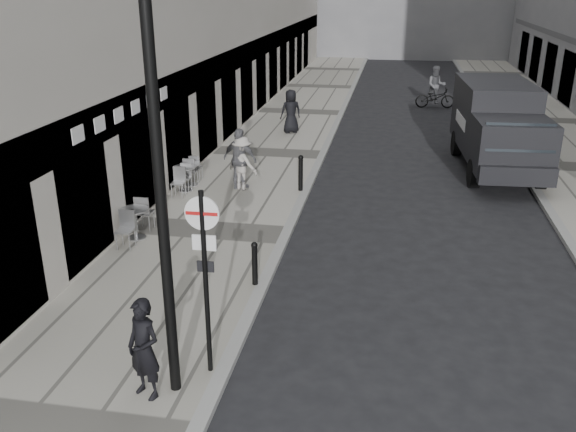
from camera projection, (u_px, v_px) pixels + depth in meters
name	position (u px, v px, depth m)	size (l,w,h in m)	color
sidewalk	(269.00, 154.00, 22.73)	(4.00, 60.00, 0.12)	#9F9A8F
walking_man	(144.00, 349.00, 9.17)	(0.60, 0.39, 1.65)	black
sign_post	(205.00, 260.00, 9.34)	(0.54, 0.09, 3.13)	black
lamppost	(159.00, 172.00, 8.33)	(0.29, 0.29, 6.39)	black
bollard_near	(301.00, 174.00, 18.43)	(0.14, 0.14, 1.03)	black
bollard_far	(255.00, 265.00, 12.73)	(0.12, 0.12, 0.90)	black
panel_van	(498.00, 123.00, 20.53)	(2.61, 6.24, 2.88)	black
cyclist	(435.00, 92.00, 30.85)	(2.00, 0.84, 2.11)	black
pedestrian_a	(240.00, 159.00, 18.39)	(1.11, 0.46, 1.89)	slate
pedestrian_b	(242.00, 163.00, 18.44)	(1.06, 0.61, 1.65)	#A59F98
pedestrian_c	(291.00, 111.00, 25.30)	(0.88, 0.57, 1.80)	black
cafe_table_near	(191.00, 172.00, 18.94)	(0.64, 1.44, 0.82)	silver
cafe_table_mid	(135.00, 221.00, 15.01)	(0.71, 1.61, 0.92)	#A6A6A8
cafe_table_far	(185.00, 177.00, 18.41)	(0.69, 1.56, 0.89)	silver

